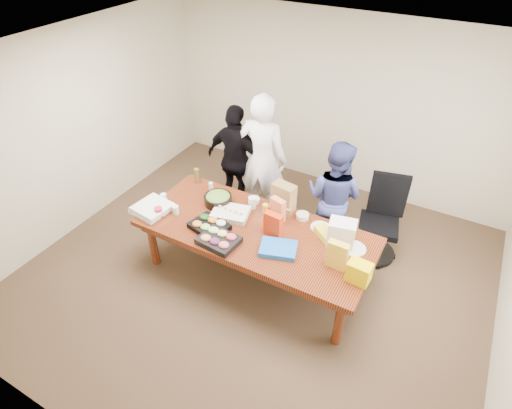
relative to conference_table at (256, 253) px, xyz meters
The scene contains 36 objects.
floor 0.39m from the conference_table, ahead, with size 5.50×5.00×0.02m, color #47301E.
ceiling 2.33m from the conference_table, ahead, with size 5.50×5.00×0.02m, color white.
wall_back 2.68m from the conference_table, 90.00° to the left, with size 5.50×0.04×2.70m, color beige.
wall_front 2.68m from the conference_table, 90.00° to the right, with size 5.50×0.04×2.70m, color beige.
wall_left 2.92m from the conference_table, behind, with size 0.04×5.00×2.70m, color beige.
conference_table is the anchor object (origin of this frame).
office_chair 1.63m from the conference_table, 42.21° to the left, with size 0.57×0.57×1.11m, color black.
person_center 1.37m from the conference_table, 114.95° to the left, with size 0.70×0.46×1.92m, color white.
person_right 1.24m from the conference_table, 59.64° to the left, with size 0.77×0.60×1.58m, color navy.
person_left 1.54m from the conference_table, 129.79° to the left, with size 0.97×0.41×1.66m, color black.
veggie_tray 0.68m from the conference_table, 153.17° to the right, with size 0.43×0.33×0.06m, color black.
fruit_tray 0.63m from the conference_table, 122.51° to the right, with size 0.44×0.34×0.07m, color black.
sheet_cake 0.58m from the conference_table, 168.56° to the left, with size 0.43×0.33×0.08m, color silver.
salad_bowl 0.82m from the conference_table, 161.85° to the left, with size 0.35×0.35×0.11m, color black.
chip_bag_blue 0.60m from the conference_table, 26.01° to the right, with size 0.40×0.30×0.06m, color blue.
chip_bag_red 0.58m from the conference_table, ahead, with size 0.21×0.09×0.31m, color red.
chip_bag_yellow 1.17m from the conference_table, ahead, with size 0.22×0.09×0.33m, color yellow.
chip_bag_orange 0.62m from the conference_table, 65.82° to the left, with size 0.19×0.08×0.29m, color #EA7544.
mayo_jar 0.62m from the conference_table, 124.73° to the left, with size 0.10×0.10×0.15m, color silver.
mustard_bottle 0.54m from the conference_table, 93.21° to the left, with size 0.07×0.07×0.19m, color yellow.
dressing_bottle 1.36m from the conference_table, 157.72° to the left, with size 0.07×0.07×0.22m, color brown.
ranch_bottle 1.04m from the conference_table, 157.62° to the left, with size 0.06×0.06×0.17m, color beige.
banana_bunch 0.91m from the conference_table, 20.71° to the left, with size 0.26×0.15×0.09m, color yellow.
bread_loaf 0.61m from the conference_table, 74.50° to the left, with size 0.29×0.12×0.12m, color #9E7040.
kraft_bag 0.77m from the conference_table, 78.18° to the left, with size 0.28×0.16×0.37m, color olive.
red_cup 1.28m from the conference_table, 162.78° to the right, with size 0.10×0.10×0.13m, color #C42542.
clear_cup_a 1.12m from the conference_table, 168.07° to the right, with size 0.08×0.08×0.11m, color white.
clear_cup_b 1.37m from the conference_table, behind, with size 0.08×0.08×0.11m, color white.
pizza_box_lower 1.40m from the conference_table, 166.23° to the right, with size 0.40×0.40×0.05m, color white.
pizza_box_upper 1.39m from the conference_table, 166.13° to the right, with size 0.40×0.40×0.05m, color white.
plate_a 1.21m from the conference_table, 12.26° to the left, with size 0.27×0.27×0.02m, color silver.
plate_b 0.86m from the conference_table, 31.63° to the left, with size 0.23×0.23×0.01m, color silver.
dip_bowl_a 0.73m from the conference_table, 50.21° to the left, with size 0.16×0.16×0.06m, color beige.
dip_bowl_b 0.68m from the conference_table, 121.10° to the left, with size 0.14×0.14×0.06m, color beige.
grocery_bag_white 1.12m from the conference_table, 14.29° to the left, with size 0.30×0.21×0.32m, color white.
grocery_bag_yellow 1.40m from the conference_table, ahead, with size 0.24×0.16×0.24m, color #FFDB02.
Camera 1 is at (1.84, -3.29, 3.96)m, focal length 29.52 mm.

